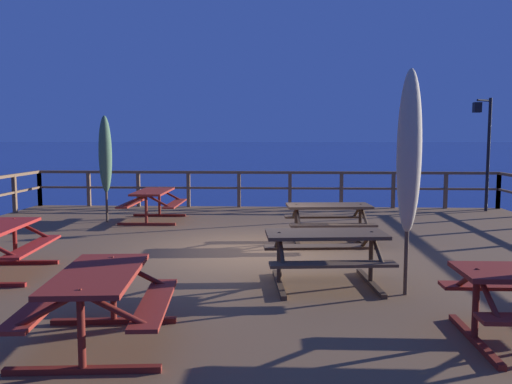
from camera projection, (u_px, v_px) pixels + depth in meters
ground_plane at (254, 283)px, 10.03m from camera, size 600.00×600.00×0.00m
wooden_deck at (254, 267)px, 10.00m from camera, size 14.11×12.74×0.61m
railing_waterside_far at (264, 183)px, 16.07m from camera, size 13.91×0.10×1.09m
picnic_table_mid_left at (326, 247)px, 7.57m from camera, size 1.80×1.55×0.78m
picnic_table_back_left at (328, 215)px, 10.69m from camera, size 1.76×1.53×0.78m
picnic_table_mid_centre at (99, 293)px, 5.37m from camera, size 1.55×1.77×0.78m
picnic_table_mid_right at (153, 199)px, 13.49m from camera, size 1.42×1.83×0.78m
patio_umbrella_tall_front at (105, 155)px, 13.20m from camera, size 0.32×0.32×2.63m
patio_umbrella_short_front at (409, 153)px, 6.99m from camera, size 0.32×0.32×2.99m
lamp_post_hooked at (484, 137)px, 14.99m from camera, size 0.61×0.44×3.20m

